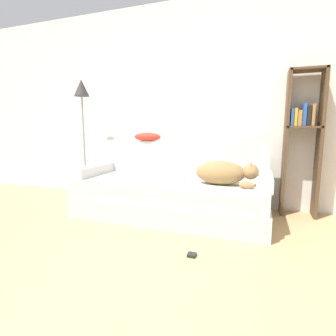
{
  "coord_description": "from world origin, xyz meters",
  "views": [
    {
      "loc": [
        0.84,
        -1.0,
        1.04
      ],
      "look_at": [
        -0.13,
        1.77,
        0.59
      ],
      "focal_mm": 28.0,
      "sensor_mm": 36.0,
      "label": 1
    }
  ],
  "objects_px": {
    "couch": "(171,198)",
    "bookshelf": "(302,135)",
    "throw_pillow": "(147,137)",
    "floor_lamp": "(82,108)",
    "power_adapter": "(192,255)",
    "dog": "(224,173)",
    "laptop": "(172,180)"
  },
  "relations": [
    {
      "from": "laptop",
      "to": "couch",
      "type": "bearing_deg",
      "value": 112.4
    },
    {
      "from": "couch",
      "to": "bookshelf",
      "type": "bearing_deg",
      "value": 20.29
    },
    {
      "from": "floor_lamp",
      "to": "power_adapter",
      "type": "relative_size",
      "value": 24.93
    },
    {
      "from": "couch",
      "to": "bookshelf",
      "type": "xyz_separation_m",
      "value": [
        1.43,
        0.53,
        0.75
      ]
    },
    {
      "from": "dog",
      "to": "throw_pillow",
      "type": "bearing_deg",
      "value": 156.79
    },
    {
      "from": "throw_pillow",
      "to": "power_adapter",
      "type": "height_order",
      "value": "throw_pillow"
    },
    {
      "from": "couch",
      "to": "power_adapter",
      "type": "xyz_separation_m",
      "value": [
        0.49,
        -0.9,
        -0.2
      ]
    },
    {
      "from": "bookshelf",
      "to": "dog",
      "type": "bearing_deg",
      "value": -142.8
    },
    {
      "from": "bookshelf",
      "to": "floor_lamp",
      "type": "distance_m",
      "value": 2.89
    },
    {
      "from": "couch",
      "to": "power_adapter",
      "type": "distance_m",
      "value": 1.05
    },
    {
      "from": "couch",
      "to": "throw_pillow",
      "type": "xyz_separation_m",
      "value": [
        -0.46,
        0.39,
        0.7
      ]
    },
    {
      "from": "dog",
      "to": "bookshelf",
      "type": "bearing_deg",
      "value": 37.2
    },
    {
      "from": "laptop",
      "to": "floor_lamp",
      "type": "bearing_deg",
      "value": 157.65
    },
    {
      "from": "dog",
      "to": "throw_pillow",
      "type": "height_order",
      "value": "throw_pillow"
    },
    {
      "from": "couch",
      "to": "floor_lamp",
      "type": "xyz_separation_m",
      "value": [
        -1.44,
        0.33,
        1.1
      ]
    },
    {
      "from": "throw_pillow",
      "to": "bookshelf",
      "type": "height_order",
      "value": "bookshelf"
    },
    {
      "from": "throw_pillow",
      "to": "power_adapter",
      "type": "bearing_deg",
      "value": -53.58
    },
    {
      "from": "power_adapter",
      "to": "bookshelf",
      "type": "bearing_deg",
      "value": 56.8
    },
    {
      "from": "couch",
      "to": "dog",
      "type": "xyz_separation_m",
      "value": [
        0.63,
        -0.08,
        0.35
      ]
    },
    {
      "from": "dog",
      "to": "bookshelf",
      "type": "distance_m",
      "value": 1.08
    },
    {
      "from": "floor_lamp",
      "to": "laptop",
      "type": "bearing_deg",
      "value": -15.55
    },
    {
      "from": "bookshelf",
      "to": "floor_lamp",
      "type": "relative_size",
      "value": 0.99
    },
    {
      "from": "dog",
      "to": "laptop",
      "type": "distance_m",
      "value": 0.59
    },
    {
      "from": "dog",
      "to": "power_adapter",
      "type": "height_order",
      "value": "dog"
    },
    {
      "from": "dog",
      "to": "power_adapter",
      "type": "bearing_deg",
      "value": -99.38
    },
    {
      "from": "throw_pillow",
      "to": "bookshelf",
      "type": "relative_size",
      "value": 0.22
    },
    {
      "from": "bookshelf",
      "to": "floor_lamp",
      "type": "xyz_separation_m",
      "value": [
        -2.87,
        -0.2,
        0.35
      ]
    },
    {
      "from": "dog",
      "to": "floor_lamp",
      "type": "xyz_separation_m",
      "value": [
        -2.07,
        0.41,
        0.75
      ]
    },
    {
      "from": "throw_pillow",
      "to": "bookshelf",
      "type": "bearing_deg",
      "value": 4.28
    },
    {
      "from": "couch",
      "to": "throw_pillow",
      "type": "height_order",
      "value": "throw_pillow"
    },
    {
      "from": "floor_lamp",
      "to": "couch",
      "type": "bearing_deg",
      "value": -12.75
    },
    {
      "from": "floor_lamp",
      "to": "throw_pillow",
      "type": "bearing_deg",
      "value": 3.54
    }
  ]
}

